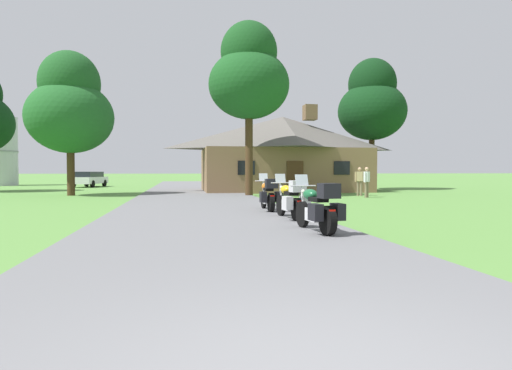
{
  "coord_description": "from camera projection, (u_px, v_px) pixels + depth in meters",
  "views": [
    {
      "loc": [
        -0.83,
        -2.52,
        1.44
      ],
      "look_at": [
        2.2,
        14.85,
        0.88
      ],
      "focal_mm": 30.43,
      "sensor_mm": 36.0,
      "label": 1
    }
  ],
  "objects": [
    {
      "name": "asphalt_driveway",
      "position": [
        198.0,
        201.0,
        20.39
      ],
      "size": [
        6.4,
        80.0,
        0.06
      ],
      "primitive_type": "cube",
      "color": "slate",
      "rests_on": "ground"
    },
    {
      "name": "bystander_white_shirt_near_lodge",
      "position": [
        367.0,
        180.0,
        23.68
      ],
      "size": [
        0.42,
        0.41,
        1.67
      ],
      "rotation": [
        0.0,
        0.0,
        3.9
      ],
      "color": "#75664C",
      "rests_on": "ground"
    },
    {
      "name": "ground_plane",
      "position": [
        197.0,
        199.0,
        22.36
      ],
      "size": [
        500.0,
        500.0,
        0.0
      ],
      "primitive_type": "plane",
      "color": "#56893D"
    },
    {
      "name": "tree_right_of_lodge",
      "position": [
        372.0,
        103.0,
        33.88
      ],
      "size": [
        5.29,
        5.29,
        10.23
      ],
      "color": "#422D19",
      "rests_on": "ground"
    },
    {
      "name": "parked_white_suv_far_left",
      "position": [
        89.0,
        178.0,
        39.52
      ],
      "size": [
        2.68,
        4.87,
        1.4
      ],
      "rotation": [
        0.0,
        0.0,
        -0.19
      ],
      "color": "silver",
      "rests_on": "ground"
    },
    {
      "name": "motorcycle_green_nearest_to_camera",
      "position": [
        319.0,
        208.0,
        9.72
      ],
      "size": [
        0.85,
        2.08,
        1.3
      ],
      "rotation": [
        0.0,
        0.0,
        0.1
      ],
      "color": "black",
      "rests_on": "asphalt_driveway"
    },
    {
      "name": "motorcycle_orange_farthest_in_row",
      "position": [
        268.0,
        195.0,
        15.14
      ],
      "size": [
        0.73,
        2.08,
        1.3
      ],
      "rotation": [
        0.0,
        0.0,
        -0.01
      ],
      "color": "black",
      "rests_on": "asphalt_driveway"
    },
    {
      "name": "stone_lodge",
      "position": [
        283.0,
        153.0,
        31.4
      ],
      "size": [
        12.06,
        7.32,
        6.28
      ],
      "color": "brown",
      "rests_on": "ground"
    },
    {
      "name": "tree_by_lodge_front",
      "position": [
        249.0,
        75.0,
        24.77
      ],
      "size": [
        4.63,
        4.63,
        9.98
      ],
      "color": "#422D19",
      "rests_on": "ground"
    },
    {
      "name": "tree_left_near",
      "position": [
        70.0,
        107.0,
        25.5
      ],
      "size": [
        4.99,
        4.99,
        8.49
      ],
      "color": "#422D19",
      "rests_on": "ground"
    },
    {
      "name": "bystander_tan_shirt_beside_signpost",
      "position": [
        360.0,
        180.0,
        25.23
      ],
      "size": [
        0.52,
        0.34,
        1.67
      ],
      "rotation": [
        0.0,
        0.0,
        5.9
      ],
      "color": "#75664C",
      "rests_on": "ground"
    },
    {
      "name": "motorcycle_yellow_second_in_row",
      "position": [
        291.0,
        200.0,
        12.47
      ],
      "size": [
        0.82,
        2.08,
        1.3
      ],
      "rotation": [
        0.0,
        0.0,
        0.08
      ],
      "color": "black",
      "rests_on": "asphalt_driveway"
    }
  ]
}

